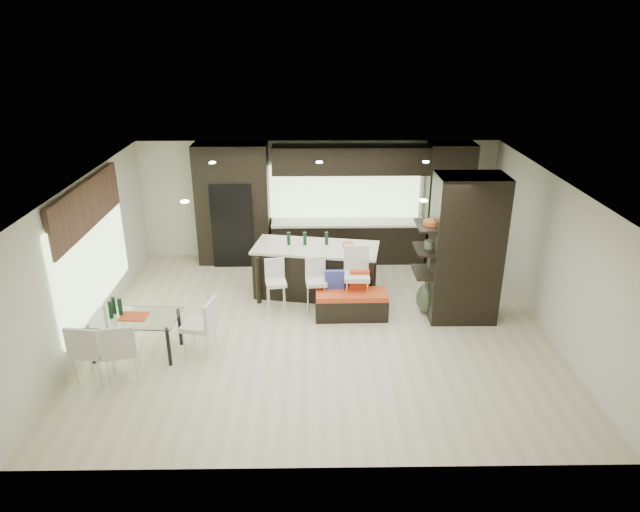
{
  "coord_description": "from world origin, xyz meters",
  "views": [
    {
      "loc": [
        -0.14,
        -9.02,
        5.1
      ],
      "look_at": [
        0.0,
        0.6,
        1.15
      ],
      "focal_mm": 32.0,
      "sensor_mm": 36.0,
      "label": 1
    }
  ],
  "objects_px": {
    "chair_near": "(122,353)",
    "chair_far": "(93,353)",
    "chair_end": "(199,329)",
    "stool_right": "(356,288)",
    "stool_left": "(276,292)",
    "stool_mid": "(316,291)",
    "dining_table": "(137,335)",
    "bench": "(351,305)",
    "floor_vase": "(429,284)",
    "kitchen_island": "(316,270)"
  },
  "relations": [
    {
      "from": "stool_mid",
      "to": "stool_left",
      "type": "bearing_deg",
      "value": 174.83
    },
    {
      "from": "bench",
      "to": "kitchen_island",
      "type": "bearing_deg",
      "value": 121.29
    },
    {
      "from": "stool_mid",
      "to": "chair_far",
      "type": "bearing_deg",
      "value": -152.44
    },
    {
      "from": "bench",
      "to": "dining_table",
      "type": "bearing_deg",
      "value": -162.35
    },
    {
      "from": "bench",
      "to": "chair_far",
      "type": "relative_size",
      "value": 1.44
    },
    {
      "from": "kitchen_island",
      "to": "chair_far",
      "type": "bearing_deg",
      "value": -128.91
    },
    {
      "from": "kitchen_island",
      "to": "chair_far",
      "type": "height_order",
      "value": "kitchen_island"
    },
    {
      "from": "stool_left",
      "to": "floor_vase",
      "type": "height_order",
      "value": "floor_vase"
    },
    {
      "from": "chair_end",
      "to": "stool_right",
      "type": "bearing_deg",
      "value": -50.44
    },
    {
      "from": "stool_left",
      "to": "floor_vase",
      "type": "relative_size",
      "value": 0.69
    },
    {
      "from": "chair_end",
      "to": "stool_mid",
      "type": "bearing_deg",
      "value": -41.3
    },
    {
      "from": "dining_table",
      "to": "stool_right",
      "type": "bearing_deg",
      "value": 24.2
    },
    {
      "from": "stool_right",
      "to": "chair_far",
      "type": "relative_size",
      "value": 1.12
    },
    {
      "from": "stool_right",
      "to": "chair_near",
      "type": "relative_size",
      "value": 1.11
    },
    {
      "from": "bench",
      "to": "chair_near",
      "type": "distance_m",
      "value": 4.11
    },
    {
      "from": "stool_right",
      "to": "dining_table",
      "type": "distance_m",
      "value": 3.97
    },
    {
      "from": "stool_mid",
      "to": "dining_table",
      "type": "distance_m",
      "value": 3.29
    },
    {
      "from": "stool_left",
      "to": "chair_near",
      "type": "distance_m",
      "value": 3.1
    },
    {
      "from": "floor_vase",
      "to": "bench",
      "type": "bearing_deg",
      "value": -173.73
    },
    {
      "from": "bench",
      "to": "stool_right",
      "type": "bearing_deg",
      "value": 59.53
    },
    {
      "from": "kitchen_island",
      "to": "chair_end",
      "type": "height_order",
      "value": "kitchen_island"
    },
    {
      "from": "stool_right",
      "to": "chair_end",
      "type": "height_order",
      "value": "stool_right"
    },
    {
      "from": "floor_vase",
      "to": "chair_far",
      "type": "relative_size",
      "value": 1.3
    },
    {
      "from": "stool_right",
      "to": "chair_near",
      "type": "distance_m",
      "value": 4.28
    },
    {
      "from": "floor_vase",
      "to": "chair_end",
      "type": "distance_m",
      "value": 4.26
    },
    {
      "from": "stool_mid",
      "to": "bench",
      "type": "height_order",
      "value": "stool_mid"
    },
    {
      "from": "kitchen_island",
      "to": "chair_near",
      "type": "xyz_separation_m",
      "value": [
        -2.96,
        -2.98,
        -0.04
      ]
    },
    {
      "from": "bench",
      "to": "dining_table",
      "type": "height_order",
      "value": "dining_table"
    },
    {
      "from": "bench",
      "to": "dining_table",
      "type": "xyz_separation_m",
      "value": [
        -3.61,
        -1.21,
        0.08
      ]
    },
    {
      "from": "chair_near",
      "to": "chair_far",
      "type": "relative_size",
      "value": 1.01
    },
    {
      "from": "kitchen_island",
      "to": "chair_end",
      "type": "xyz_separation_m",
      "value": [
        -1.93,
        -2.24,
        -0.05
      ]
    },
    {
      "from": "bench",
      "to": "floor_vase",
      "type": "xyz_separation_m",
      "value": [
        1.45,
        0.16,
        0.35
      ]
    },
    {
      "from": "floor_vase",
      "to": "chair_far",
      "type": "distance_m",
      "value": 5.9
    },
    {
      "from": "floor_vase",
      "to": "chair_end",
      "type": "relative_size",
      "value": 1.33
    },
    {
      "from": "floor_vase",
      "to": "stool_left",
      "type": "bearing_deg",
      "value": 178.74
    },
    {
      "from": "kitchen_island",
      "to": "stool_mid",
      "type": "xyz_separation_m",
      "value": [
        0.0,
        -0.81,
        -0.08
      ]
    },
    {
      "from": "stool_left",
      "to": "stool_right",
      "type": "relative_size",
      "value": 0.8
    },
    {
      "from": "chair_far",
      "to": "floor_vase",
      "type": "bearing_deg",
      "value": 29.9
    },
    {
      "from": "stool_right",
      "to": "floor_vase",
      "type": "xyz_separation_m",
      "value": [
        1.35,
        -0.02,
        0.08
      ]
    },
    {
      "from": "stool_mid",
      "to": "chair_end",
      "type": "height_order",
      "value": "chair_end"
    },
    {
      "from": "kitchen_island",
      "to": "dining_table",
      "type": "relative_size",
      "value": 1.73
    },
    {
      "from": "bench",
      "to": "chair_end",
      "type": "relative_size",
      "value": 1.47
    },
    {
      "from": "floor_vase",
      "to": "chair_near",
      "type": "relative_size",
      "value": 1.28
    },
    {
      "from": "stool_right",
      "to": "floor_vase",
      "type": "relative_size",
      "value": 0.86
    },
    {
      "from": "stool_right",
      "to": "dining_table",
      "type": "bearing_deg",
      "value": -158.4
    },
    {
      "from": "floor_vase",
      "to": "stool_mid",
      "type": "bearing_deg",
      "value": 178.42
    },
    {
      "from": "stool_left",
      "to": "dining_table",
      "type": "height_order",
      "value": "stool_left"
    },
    {
      "from": "stool_left",
      "to": "stool_right",
      "type": "bearing_deg",
      "value": -11.97
    },
    {
      "from": "stool_mid",
      "to": "chair_end",
      "type": "distance_m",
      "value": 2.4
    },
    {
      "from": "dining_table",
      "to": "chair_end",
      "type": "relative_size",
      "value": 1.56
    }
  ]
}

